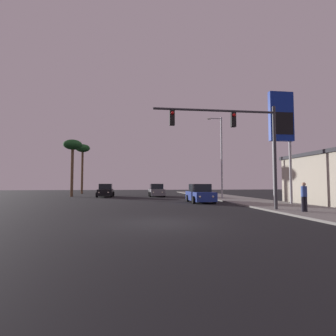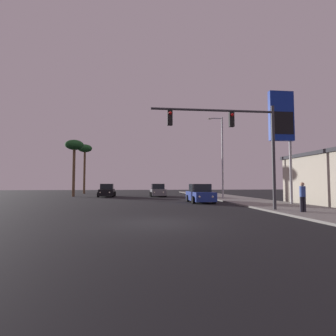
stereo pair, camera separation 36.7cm
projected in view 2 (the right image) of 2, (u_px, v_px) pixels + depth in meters
The scene contains 11 objects.
ground_plane at pixel (158, 223), 11.46m from camera, with size 120.00×120.00×0.00m, color black.
sidewalk_right at pixel (260, 203), 22.41m from camera, with size 5.00×60.00×0.12m.
car_black at pixel (107, 191), 34.07m from camera, with size 2.04×4.34×1.68m.
car_blue at pixel (200, 194), 23.72m from camera, with size 2.04×4.34×1.68m.
car_grey at pixel (158, 191), 34.72m from camera, with size 2.04×4.33×1.68m.
traffic_light_mast at pixel (239, 134), 16.18m from camera, with size 7.78×0.36×6.50m.
street_lamp at pixel (221, 153), 28.96m from camera, with size 1.74×0.24×9.00m.
gas_station_sign at pixel (281, 122), 20.92m from camera, with size 2.00×0.42×9.00m.
pedestrian_on_sidewalk at pixel (303, 196), 14.80m from camera, with size 0.34×0.32×1.67m.
palm_tree_mid at pixel (74, 148), 34.64m from camera, with size 2.40×2.40×7.49m.
palm_tree_far at pixel (85, 151), 44.54m from camera, with size 2.40×2.40×8.37m.
Camera 2 is at (-0.80, -11.56, 1.72)m, focal length 28.00 mm.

